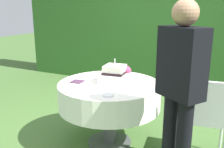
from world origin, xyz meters
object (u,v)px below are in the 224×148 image
at_px(serving_plate_near, 81,90).
at_px(serving_plate_left, 108,95).
at_px(cake_table, 109,95).
at_px(standing_person, 180,87).
at_px(wedding_cake, 115,75).
at_px(napkin_stack, 77,82).
at_px(serving_plate_far, 99,75).
at_px(garden_chair, 209,114).

distance_m(serving_plate_near, serving_plate_left, 0.32).
distance_m(cake_table, standing_person, 1.02).
xyz_separation_m(cake_table, wedding_cake, (0.05, 0.06, 0.23)).
distance_m(cake_table, serving_plate_near, 0.40).
bearing_deg(standing_person, napkin_stack, 164.55).
distance_m(serving_plate_far, napkin_stack, 0.37).
xyz_separation_m(wedding_cake, serving_plate_far, (-0.31, 0.19, -0.08)).
relative_size(cake_table, serving_plate_far, 9.68).
bearing_deg(cake_table, wedding_cake, 52.39).
bearing_deg(serving_plate_far, garden_chair, -7.58).
xyz_separation_m(serving_plate_near, standing_person, (0.99, -0.10, 0.20)).
height_order(napkin_stack, standing_person, standing_person).
xyz_separation_m(napkin_stack, garden_chair, (1.39, 0.19, -0.19)).
relative_size(serving_plate_near, napkin_stack, 0.94).
bearing_deg(napkin_stack, serving_plate_near, -48.86).
bearing_deg(wedding_cake, napkin_stack, -155.18).
relative_size(serving_plate_left, garden_chair, 0.12).
height_order(serving_plate_left, garden_chair, garden_chair).
xyz_separation_m(napkin_stack, standing_person, (1.19, -0.33, 0.20)).
height_order(cake_table, standing_person, standing_person).
bearing_deg(serving_plate_far, serving_plate_left, -54.76).
bearing_deg(cake_table, garden_chair, 3.94).
xyz_separation_m(serving_plate_near, serving_plate_left, (0.31, -0.02, 0.00)).
height_order(serving_plate_left, napkin_stack, serving_plate_left).
bearing_deg(serving_plate_left, standing_person, -6.48).
bearing_deg(garden_chair, standing_person, -110.48).
height_order(wedding_cake, serving_plate_left, wedding_cake).
xyz_separation_m(garden_chair, standing_person, (-0.19, -0.52, 0.39)).
xyz_separation_m(serving_plate_left, standing_person, (0.68, -0.08, 0.20)).
bearing_deg(serving_plate_left, cake_table, 114.99).
distance_m(serving_plate_far, garden_chair, 1.33).
distance_m(napkin_stack, garden_chair, 1.41).
xyz_separation_m(serving_plate_left, napkin_stack, (-0.51, 0.25, -0.00)).
relative_size(serving_plate_near, standing_person, 0.08).
height_order(serving_plate_far, napkin_stack, serving_plate_far).
distance_m(serving_plate_left, napkin_stack, 0.57).
xyz_separation_m(cake_table, serving_plate_left, (0.17, -0.37, 0.15)).
height_order(wedding_cake, serving_plate_far, wedding_cake).
xyz_separation_m(serving_plate_far, serving_plate_left, (0.44, -0.62, 0.00)).
xyz_separation_m(wedding_cake, serving_plate_left, (0.13, -0.43, -0.08)).
relative_size(serving_plate_far, napkin_stack, 0.89).
height_order(cake_table, garden_chair, garden_chair).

